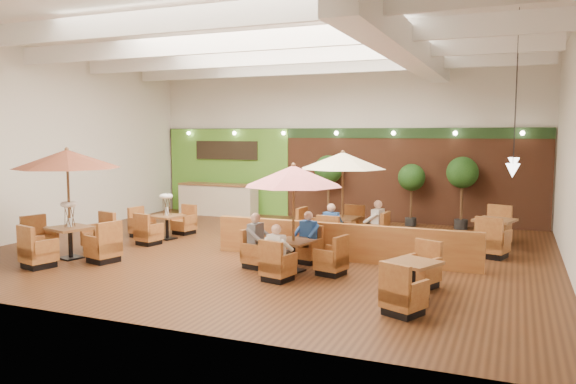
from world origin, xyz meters
The scene contains 17 objects.
room centered at (0.25, 1.22, 3.63)m, with size 14.04×14.00×5.52m.
service_counter centered at (-4.40, 5.10, 0.58)m, with size 3.00×0.75×1.18m.
booth_divider centered at (2.06, -0.42, 0.45)m, with size 6.51×0.18×0.90m, color brown.
table_0 centered at (-4.12, -2.70, 1.83)m, with size 2.79×2.79×2.71m.
table_1 centered at (1.37, -1.82, 1.65)m, with size 2.44×2.44×2.41m.
table_2 centered at (1.47, 1.59, 1.77)m, with size 2.55×2.55×2.59m.
table_3 centered at (-3.63, 0.34, 0.44)m, with size 1.68×2.44×1.48m.
table_4 centered at (4.19, -2.99, 0.35)m, with size 1.09×2.63×0.92m.
table_5 centered at (5.40, 2.33, 0.39)m, with size 1.16×2.91×1.03m.
topiary_0 centered at (-0.15, 5.30, 1.71)m, with size 0.99×0.99×2.29m.
topiary_1 centered at (2.71, 5.30, 1.53)m, with size 0.88×0.88×2.05m.
topiary_2 centered at (4.29, 5.30, 1.72)m, with size 0.99×0.99×2.31m.
diner_0 centered at (1.37, -2.70, 0.73)m, with size 0.40×0.35×0.73m.
diner_1 centered at (1.37, -0.94, 0.74)m, with size 0.41×0.36×0.76m.
diner_2 centered at (0.50, -1.82, 0.76)m, with size 0.34×0.41×0.79m.
diner_3 centered at (1.47, 0.65, 0.75)m, with size 0.38×0.30×0.78m.
diner_4 centered at (2.42, 1.59, 0.76)m, with size 0.37×0.42×0.80m.
Camera 1 is at (5.87, -13.14, 3.05)m, focal length 35.00 mm.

